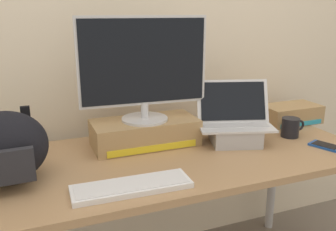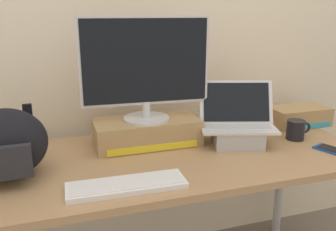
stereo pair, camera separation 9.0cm
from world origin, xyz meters
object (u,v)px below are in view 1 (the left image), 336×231
at_px(cell_phone, 326,146).
at_px(toner_box_cyan, 291,114).
at_px(messenger_backpack, 5,147).
at_px(desktop_monitor, 144,68).
at_px(external_keyboard, 132,186).
at_px(open_laptop, 234,129).
at_px(coffee_mug, 291,128).
at_px(toner_box_yellow, 145,132).

distance_m(cell_phone, toner_box_cyan, 0.39).
bearing_deg(messenger_backpack, cell_phone, -8.93).
relative_size(desktop_monitor, external_keyboard, 1.37).
bearing_deg(open_laptop, external_keyboard, -137.13).
distance_m(coffee_mug, cell_phone, 0.19).
bearing_deg(toner_box_cyan, desktop_monitor, -177.70).
bearing_deg(desktop_monitor, cell_phone, -20.39).
relative_size(desktop_monitor, toner_box_cyan, 1.82).
height_order(cell_phone, toner_box_cyan, toner_box_cyan).
distance_m(external_keyboard, messenger_backpack, 0.48).
bearing_deg(cell_phone, coffee_mug, 86.23).
distance_m(toner_box_yellow, toner_box_cyan, 0.87).
distance_m(toner_box_yellow, external_keyboard, 0.45).
relative_size(coffee_mug, toner_box_cyan, 0.40).
height_order(open_laptop, messenger_backpack, open_laptop).
xyz_separation_m(external_keyboard, messenger_backpack, (-0.40, 0.23, 0.12)).
xyz_separation_m(toner_box_yellow, open_laptop, (0.41, -0.13, 0.01)).
bearing_deg(external_keyboard, messenger_backpack, 151.92).
bearing_deg(coffee_mug, external_keyboard, -164.88).
distance_m(desktop_monitor, external_keyboard, 0.57).
bearing_deg(desktop_monitor, coffee_mug, -9.56).
relative_size(toner_box_yellow, open_laptop, 1.24).
relative_size(desktop_monitor, coffee_mug, 4.54).
height_order(desktop_monitor, messenger_backpack, desktop_monitor).
height_order(desktop_monitor, toner_box_cyan, desktop_monitor).
height_order(toner_box_yellow, toner_box_cyan, toner_box_yellow).
relative_size(toner_box_yellow, cell_phone, 3.13).
height_order(desktop_monitor, coffee_mug, desktop_monitor).
height_order(desktop_monitor, open_laptop, desktop_monitor).
bearing_deg(toner_box_yellow, coffee_mug, -13.08).
distance_m(desktop_monitor, cell_phone, 0.91).
xyz_separation_m(desktop_monitor, messenger_backpack, (-0.59, -0.17, -0.23)).
bearing_deg(open_laptop, coffee_mug, 9.94).
xyz_separation_m(toner_box_yellow, messenger_backpack, (-0.59, -0.17, 0.07)).
relative_size(messenger_backpack, cell_phone, 2.00).
xyz_separation_m(desktop_monitor, open_laptop, (0.41, -0.12, -0.30)).
xyz_separation_m(messenger_backpack, toner_box_cyan, (1.46, 0.21, -0.08)).
xyz_separation_m(external_keyboard, toner_box_cyan, (1.05, 0.44, 0.04)).
distance_m(desktop_monitor, open_laptop, 0.52).
height_order(external_keyboard, cell_phone, external_keyboard).
bearing_deg(external_keyboard, coffee_mug, 16.95).
relative_size(open_laptop, external_keyboard, 0.92).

